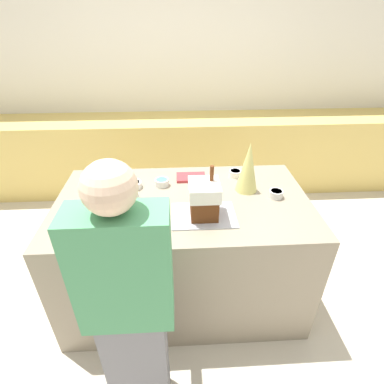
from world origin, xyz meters
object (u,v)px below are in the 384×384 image
(candy_bowl_behind_tray, at_px, (162,182))
(person, at_px, (130,308))
(candy_bowl_front_corner, at_px, (132,196))
(cookbook, at_px, (191,177))
(candy_bowl_near_tray_left, at_px, (276,193))
(candy_bowl_far_left, at_px, (132,185))
(candy_bowl_near_tray_right, at_px, (235,173))
(baking_tray, at_px, (204,215))
(candy_bowl_beside_tree, at_px, (212,188))
(decorative_tree, at_px, (248,167))
(gingerbread_house, at_px, (204,198))

(candy_bowl_behind_tray, height_order, person, person)
(candy_bowl_front_corner, relative_size, cookbook, 0.43)
(candy_bowl_behind_tray, distance_m, candy_bowl_near_tray_left, 0.80)
(candy_bowl_far_left, height_order, candy_bowl_near_tray_right, candy_bowl_near_tray_right)
(baking_tray, distance_m, candy_bowl_front_corner, 0.50)
(candy_bowl_behind_tray, relative_size, candy_bowl_beside_tree, 0.84)
(decorative_tree, height_order, candy_bowl_front_corner, decorative_tree)
(gingerbread_house, relative_size, person, 0.20)
(gingerbread_house, relative_size, candy_bowl_beside_tree, 2.68)
(candy_bowl_near_tray_right, xyz_separation_m, candy_bowl_beside_tree, (-0.20, -0.20, -0.00))
(baking_tray, bearing_deg, decorative_tree, 41.99)
(candy_bowl_near_tray_left, xyz_separation_m, person, (-0.90, -0.77, -0.11))
(candy_bowl_far_left, relative_size, candy_bowl_near_tray_left, 1.51)
(gingerbread_house, bearing_deg, candy_bowl_front_corner, 156.25)
(candy_bowl_front_corner, bearing_deg, candy_bowl_near_tray_right, 21.69)
(baking_tray, height_order, cookbook, cookbook)
(cookbook, bearing_deg, candy_bowl_near_tray_right, 3.14)
(gingerbread_house, height_order, decorative_tree, decorative_tree)
(candy_bowl_far_left, bearing_deg, baking_tray, -37.50)
(candy_bowl_far_left, xyz_separation_m, person, (0.09, -0.95, -0.11))
(candy_bowl_near_tray_right, bearing_deg, candy_bowl_behind_tray, -168.75)
(decorative_tree, xyz_separation_m, cookbook, (-0.38, 0.18, -0.17))
(decorative_tree, bearing_deg, gingerbread_house, -138.00)
(decorative_tree, xyz_separation_m, candy_bowl_near_tray_left, (0.18, -0.10, -0.15))
(candy_bowl_behind_tray, bearing_deg, baking_tray, -55.34)
(gingerbread_house, distance_m, candy_bowl_front_corner, 0.51)
(candy_bowl_near_tray_left, relative_size, candy_bowl_near_tray_right, 1.00)
(baking_tray, height_order, candy_bowl_front_corner, candy_bowl_front_corner)
(candy_bowl_near_tray_right, bearing_deg, decorative_tree, -78.70)
(cookbook, bearing_deg, candy_bowl_beside_tree, -53.61)
(candy_bowl_beside_tree, bearing_deg, gingerbread_house, -106.22)
(candy_bowl_behind_tray, relative_size, candy_bowl_front_corner, 1.08)
(cookbook, bearing_deg, candy_bowl_far_left, -165.67)
(baking_tray, bearing_deg, cookbook, 96.28)
(candy_bowl_beside_tree, bearing_deg, candy_bowl_near_tray_left, -13.62)
(candy_bowl_near_tray_right, height_order, person, person)
(candy_bowl_far_left, distance_m, candy_bowl_front_corner, 0.17)
(candy_bowl_behind_tray, bearing_deg, candy_bowl_near_tray_left, -14.32)
(baking_tray, distance_m, decorative_tree, 0.47)
(candy_bowl_near_tray_left, bearing_deg, baking_tray, -159.47)
(candy_bowl_near_tray_left, bearing_deg, candy_bowl_far_left, 169.70)
(decorative_tree, relative_size, candy_bowl_beside_tree, 2.99)
(candy_bowl_near_tray_right, bearing_deg, candy_bowl_near_tray_left, -54.19)
(candy_bowl_behind_tray, bearing_deg, decorative_tree, -9.05)
(candy_bowl_beside_tree, height_order, cookbook, candy_bowl_beside_tree)
(candy_bowl_behind_tray, xyz_separation_m, candy_bowl_near_tray_left, (0.77, -0.20, 0.00))
(candy_bowl_near_tray_left, height_order, candy_bowl_near_tray_right, candy_bowl_near_tray_left)
(candy_bowl_behind_tray, xyz_separation_m, cookbook, (0.21, 0.09, -0.02))
(decorative_tree, bearing_deg, candy_bowl_beside_tree, -179.73)
(baking_tray, bearing_deg, person, -124.12)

